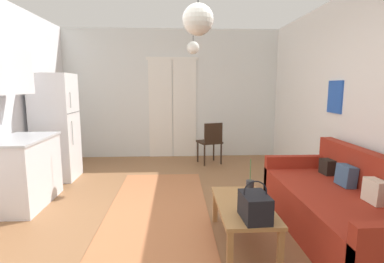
{
  "coord_description": "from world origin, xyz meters",
  "views": [
    {
      "loc": [
        0.08,
        -3.03,
        1.55
      ],
      "look_at": [
        0.3,
        0.98,
        0.93
      ],
      "focal_mm": 27.86,
      "sensor_mm": 36.0,
      "label": 1
    }
  ],
  "objects": [
    {
      "name": "accent_chair",
      "position": [
        0.76,
        2.72,
        0.48
      ],
      "size": [
        0.53,
        0.51,
        0.83
      ],
      "rotation": [
        0.0,
        0.0,
        3.46
      ],
      "color": "black",
      "rests_on": "ground_plane"
    },
    {
      "name": "ground_plane",
      "position": [
        0.0,
        0.0,
        -0.05
      ],
      "size": [
        5.13,
        7.44,
        0.1
      ],
      "primitive_type": "cube",
      "color": "#8E603D"
    },
    {
      "name": "bamboo_vase",
      "position": [
        0.82,
        -0.21,
        0.51
      ],
      "size": [
        0.08,
        0.08,
        0.43
      ],
      "color": "#2D2D33",
      "rests_on": "coffee_table"
    },
    {
      "name": "kitchen_counter",
      "position": [
        -1.94,
        0.81,
        0.75
      ],
      "size": [
        0.62,
        1.05,
        2.02
      ],
      "color": "silver",
      "rests_on": "ground_plane"
    },
    {
      "name": "refrigerator",
      "position": [
        -1.9,
        1.93,
        0.87
      ],
      "size": [
        0.63,
        0.61,
        1.74
      ],
      "color": "white",
      "rests_on": "ground_plane"
    },
    {
      "name": "coffee_table",
      "position": [
        0.74,
        -0.28,
        0.35
      ],
      "size": [
        0.51,
        1.02,
        0.4
      ],
      "color": "#A87542",
      "rests_on": "ground_plane"
    },
    {
      "name": "area_rug",
      "position": [
        -0.15,
        0.32,
        0.01
      ],
      "size": [
        1.24,
        3.39,
        0.01
      ],
      "primitive_type": "cube",
      "color": "#B26B42",
      "rests_on": "ground_plane"
    },
    {
      "name": "couch",
      "position": [
        1.81,
        -0.21,
        0.28
      ],
      "size": [
        0.9,
        2.09,
        0.86
      ],
      "color": "maroon",
      "rests_on": "ground_plane"
    },
    {
      "name": "pendant_lamp_far",
      "position": [
        0.37,
        1.94,
        2.16
      ],
      "size": [
        0.2,
        0.2,
        0.67
      ],
      "color": "black"
    },
    {
      "name": "pendant_lamp_near",
      "position": [
        0.26,
        -0.65,
        2.05
      ],
      "size": [
        0.24,
        0.24,
        0.8
      ],
      "color": "black"
    },
    {
      "name": "handbag",
      "position": [
        0.76,
        -0.62,
        0.52
      ],
      "size": [
        0.24,
        0.34,
        0.35
      ],
      "color": "black",
      "rests_on": "coffee_table"
    },
    {
      "name": "wall_back",
      "position": [
        0.0,
        3.47,
        1.35
      ],
      "size": [
        4.73,
        0.13,
        2.73
      ],
      "color": "silver",
      "rests_on": "ground_plane"
    }
  ]
}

